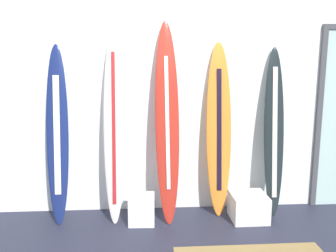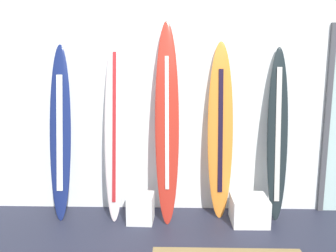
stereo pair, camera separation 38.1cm
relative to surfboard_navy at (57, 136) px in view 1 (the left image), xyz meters
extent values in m
cube|color=white|center=(1.37, 0.34, 0.42)|extent=(7.20, 0.20, 2.80)
ellipsoid|color=navy|center=(0.00, 0.00, 0.02)|extent=(0.26, 0.41, 1.99)
cube|color=silver|center=(0.00, -0.02, 0.02)|extent=(0.08, 0.24, 1.29)
cone|color=black|center=(0.00, -0.11, -0.80)|extent=(0.07, 0.09, 0.11)
ellipsoid|color=silver|center=(0.62, 0.00, 0.09)|extent=(0.24, 0.43, 2.13)
cube|color=#AC1F22|center=(0.62, -0.03, 0.09)|extent=(0.04, 0.29, 1.66)
ellipsoid|color=#B0281C|center=(1.22, -0.03, 0.14)|extent=(0.29, 0.47, 2.24)
cube|color=silver|center=(1.22, -0.06, 0.15)|extent=(0.05, 0.28, 1.45)
cone|color=black|center=(1.22, -0.16, -0.78)|extent=(0.07, 0.09, 0.11)
ellipsoid|color=orange|center=(1.82, 0.08, 0.03)|extent=(0.29, 0.30, 2.02)
cube|color=black|center=(1.82, 0.05, 0.04)|extent=(0.05, 0.18, 1.40)
cone|color=black|center=(1.82, 0.01, -0.80)|extent=(0.07, 0.08, 0.11)
ellipsoid|color=black|center=(2.46, 0.04, 0.00)|extent=(0.25, 0.36, 1.96)
cube|color=beige|center=(2.46, 0.01, 0.01)|extent=(0.07, 0.23, 1.50)
cone|color=black|center=(2.46, -0.04, -0.80)|extent=(0.07, 0.08, 0.11)
cube|color=white|center=(0.92, -0.15, -0.82)|extent=(0.30, 0.30, 0.32)
cube|color=white|center=(2.14, -0.15, -0.83)|extent=(0.40, 0.40, 0.30)
cube|color=#47474C|center=(3.08, 0.22, 0.10)|extent=(0.06, 0.06, 2.16)
camera|label=1|loc=(0.95, -4.07, 0.88)|focal=39.54mm
camera|label=2|loc=(1.33, -4.08, 0.88)|focal=39.54mm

